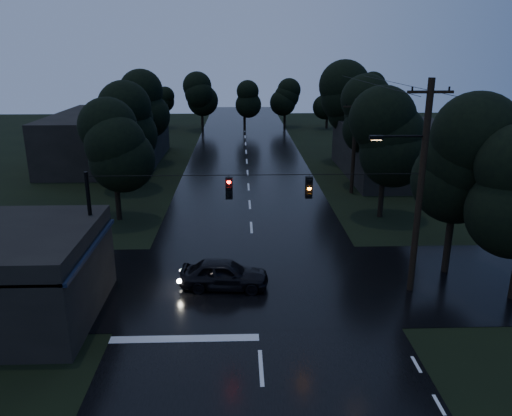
{
  "coord_description": "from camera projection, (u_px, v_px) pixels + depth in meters",
  "views": [
    {
      "loc": [
        -0.7,
        -10.59,
        11.19
      ],
      "look_at": [
        0.15,
        15.37,
        2.85
      ],
      "focal_mm": 35.0,
      "sensor_mm": 36.0,
      "label": 1
    }
  ],
  "objects": [
    {
      "name": "car",
      "position": [
        224.0,
        274.0,
        24.22
      ],
      "size": [
        4.41,
        2.08,
        1.46
      ],
      "primitive_type": "imported",
      "rotation": [
        0.0,
        0.0,
        1.49
      ],
      "color": "black",
      "rests_on": "ground"
    },
    {
      "name": "building_far_right",
      "position": [
        400.0,
        151.0,
        45.64
      ],
      "size": [
        10.0,
        14.0,
        4.4
      ],
      "primitive_type": "cube",
      "color": "black",
      "rests_on": "ground"
    },
    {
      "name": "tree_corner_near",
      "position": [
        459.0,
        160.0,
        24.37
      ],
      "size": [
        4.48,
        4.48,
        9.44
      ],
      "color": "black",
      "rests_on": "ground"
    },
    {
      "name": "tree_left_a",
      "position": [
        113.0,
        144.0,
        32.58
      ],
      "size": [
        3.92,
        3.92,
        8.26
      ],
      "color": "black",
      "rests_on": "ground"
    },
    {
      "name": "utility_pole_main",
      "position": [
        419.0,
        185.0,
        22.62
      ],
      "size": [
        3.5,
        0.3,
        10.0
      ],
      "color": "black",
      "rests_on": "ground"
    },
    {
      "name": "building_far_left",
      "position": [
        108.0,
        138.0,
        50.39
      ],
      "size": [
        10.0,
        16.0,
        5.0
      ],
      "primitive_type": "cube",
      "color": "black",
      "rests_on": "ground"
    },
    {
      "name": "cross_street",
      "position": [
        255.0,
        283.0,
        24.94
      ],
      "size": [
        60.0,
        9.0,
        0.02
      ],
      "primitive_type": "cube",
      "color": "black",
      "rests_on": "ground"
    },
    {
      "name": "main_road",
      "position": [
        249.0,
        187.0,
        42.07
      ],
      "size": [
        12.0,
        120.0,
        0.02
      ],
      "primitive_type": "cube",
      "color": "black",
      "rests_on": "ground"
    },
    {
      "name": "span_signals",
      "position": [
        268.0,
        187.0,
        22.4
      ],
      "size": [
        15.0,
        0.37,
        1.12
      ],
      "color": "black",
      "rests_on": "ground"
    },
    {
      "name": "anchor_pole_left",
      "position": [
        92.0,
        236.0,
        22.84
      ],
      "size": [
        0.18,
        0.18,
        6.0
      ],
      "primitive_type": "cylinder",
      "color": "black",
      "rests_on": "ground"
    },
    {
      "name": "tree_left_b",
      "position": [
        129.0,
        121.0,
        40.06
      ],
      "size": [
        4.2,
        4.2,
        8.85
      ],
      "color": "black",
      "rests_on": "ground"
    },
    {
      "name": "utility_pole_far",
      "position": [
        354.0,
        146.0,
        39.24
      ],
      "size": [
        2.0,
        0.3,
        7.5
      ],
      "color": "black",
      "rests_on": "ground"
    },
    {
      "name": "tree_right_b",
      "position": [
        366.0,
        115.0,
        40.54
      ],
      "size": [
        4.48,
        4.48,
        9.44
      ],
      "color": "black",
      "rests_on": "ground"
    },
    {
      "name": "tree_right_a",
      "position": [
        386.0,
        136.0,
        33.02
      ],
      "size": [
        4.2,
        4.2,
        8.85
      ],
      "color": "black",
      "rests_on": "ground"
    },
    {
      "name": "tree_left_c",
      "position": [
        144.0,
        103.0,
        49.44
      ],
      "size": [
        4.48,
        4.48,
        9.44
      ],
      "color": "black",
      "rests_on": "ground"
    },
    {
      "name": "tree_right_c",
      "position": [
        348.0,
        99.0,
        49.96
      ],
      "size": [
        4.76,
        4.76,
        10.03
      ],
      "color": "black",
      "rests_on": "ground"
    }
  ]
}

